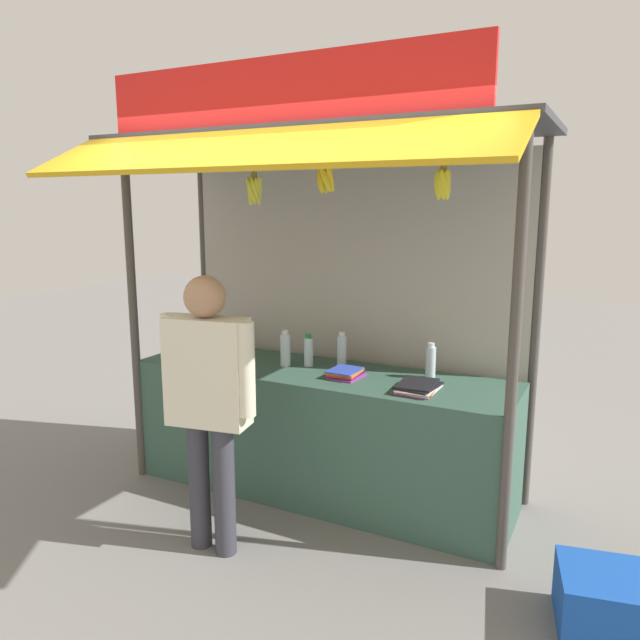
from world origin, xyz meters
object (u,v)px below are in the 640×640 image
Objects in this scene: water_bottle_back_right at (285,349)px; banana_bunch_rightmost at (443,184)px; water_bottle_mid_right at (342,350)px; water_bottle_right at (229,335)px; water_bottle_front_right at (308,351)px; water_bottle_far_left at (431,362)px; banana_bunch_inner_right at (254,190)px; magazine_stack_center at (418,387)px; banana_bunch_leftmost at (326,178)px; water_bottle_mid_left at (224,340)px; plastic_crate at (604,602)px; magazine_stack_far_right at (345,373)px; vendor_person at (208,390)px.

banana_bunch_rightmost reaches higher than water_bottle_back_right.
water_bottle_mid_right is 0.98m from water_bottle_right.
water_bottle_back_right is 0.88× the size of banana_bunch_rightmost.
water_bottle_far_left is at bearing 6.58° from water_bottle_front_right.
water_bottle_front_right is 0.72× the size of banana_bunch_inner_right.
magazine_stack_center is 1.34m from banana_bunch_leftmost.
water_bottle_mid_left is at bearing 171.17° from magazine_stack_center.
water_bottle_mid_right is (0.94, 0.08, 0.01)m from water_bottle_mid_left.
banana_bunch_inner_right reaches higher than water_bottle_right.
banana_bunch_rightmost is at bearing -20.79° from water_bottle_right.
plastic_crate is at bearing -5.21° from banana_bunch_inner_right.
banana_bunch_leftmost is at bearing -27.01° from water_bottle_mid_left.
water_bottle_mid_right is 2.11m from plastic_crate.
water_bottle_mid_left is 2.18m from banana_bunch_rightmost.
water_bottle_mid_left reaches higher than magazine_stack_far_right.
water_bottle_mid_left is at bearing 152.99° from banana_bunch_leftmost.
water_bottle_front_right is 0.14× the size of vendor_person.
water_bottle_mid_left is at bearing 171.10° from magazine_stack_far_right.
banana_bunch_rightmost reaches higher than vendor_person.
water_bottle_back_right is 0.60m from water_bottle_mid_left.
plastic_crate is at bearing -25.73° from water_bottle_mid_right.
water_bottle_far_left is at bearing -1.76° from water_bottle_mid_right.
water_bottle_back_right is 0.16× the size of vendor_person.
water_bottle_mid_left is 0.98× the size of water_bottle_front_right.
banana_bunch_inner_right reaches higher than water_bottle_back_right.
water_bottle_mid_right reaches higher than water_bottle_mid_left.
water_bottle_front_right is (0.14, 0.07, -0.01)m from water_bottle_back_right.
banana_bunch_inner_right is at bearing -44.17° from water_bottle_right.
banana_bunch_rightmost reaches higher than plastic_crate.
water_bottle_front_right is 0.93× the size of magazine_stack_far_right.
magazine_stack_far_right is 1.87m from plastic_crate.
vendor_person is at bearing -59.21° from water_bottle_right.
water_bottle_front_right is 0.89m from magazine_stack_center.
banana_bunch_leftmost is 1.33m from vendor_person.
water_bottle_front_right reaches higher than water_bottle_mid_left.
banana_bunch_inner_right is (-0.90, -0.64, 1.07)m from water_bottle_far_left.
water_bottle_back_right is 1.17m from banana_bunch_inner_right.
water_bottle_mid_left is at bearing -69.75° from water_bottle_right.
water_bottle_mid_left is 1.40m from banana_bunch_inner_right.
vendor_person reaches higher than water_bottle_right.
magazine_stack_center is at bearing 120.98° from banana_bunch_rightmost.
banana_bunch_leftmost is (0.20, -0.66, 1.13)m from water_bottle_mid_right.
water_bottle_far_left reaches higher than magazine_stack_center.
water_bottle_far_left is 0.55m from magazine_stack_far_right.
water_bottle_mid_right is at bearing -2.31° from water_bottle_right.
water_bottle_mid_right is 0.78× the size of magazine_stack_center.
water_bottle_back_right is 2.35m from plastic_crate.
banana_bunch_leftmost reaches higher than plastic_crate.
water_bottle_mid_right is at bearing 142.44° from banana_bunch_rightmost.
plastic_crate is at bearing -6.69° from banana_bunch_leftmost.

